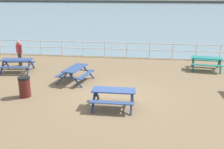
# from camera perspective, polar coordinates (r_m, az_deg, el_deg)

# --- Properties ---
(ground_plane) EXTENTS (30.00, 24.00, 0.20)m
(ground_plane) POSITION_cam_1_polar(r_m,az_deg,el_deg) (12.58, 0.39, -5.14)
(ground_plane) COLOR #846B4C
(sea_band) EXTENTS (142.00, 90.00, 0.01)m
(sea_band) POSITION_cam_1_polar(r_m,az_deg,el_deg) (64.46, 6.38, 13.24)
(sea_band) COLOR gray
(sea_band) RESTS_ON ground
(distant_shoreline) EXTENTS (142.00, 6.00, 1.80)m
(distant_shoreline) POSITION_cam_1_polar(r_m,az_deg,el_deg) (107.38, 6.97, 14.92)
(distant_shoreline) COLOR #4C4C47
(distant_shoreline) RESTS_ON ground
(seaward_railing) EXTENTS (23.07, 0.07, 1.08)m
(seaward_railing) POSITION_cam_1_polar(r_m,az_deg,el_deg) (19.73, 3.20, 5.80)
(seaward_railing) COLOR white
(seaward_railing) RESTS_ON ground
(picnic_table_near_left) EXTENTS (1.84, 2.07, 0.80)m
(picnic_table_near_left) POSITION_cam_1_polar(r_m,az_deg,el_deg) (14.55, -7.78, 0.74)
(picnic_table_near_left) COLOR #334C84
(picnic_table_near_left) RESTS_ON ground
(picnic_table_mid_centre) EXTENTS (1.81, 1.55, 0.80)m
(picnic_table_mid_centre) POSITION_cam_1_polar(r_m,az_deg,el_deg) (11.28, 0.32, -4.13)
(picnic_table_mid_centre) COLOR #334C84
(picnic_table_mid_centre) RESTS_ON ground
(picnic_table_far_left) EXTENTS (1.96, 1.73, 0.80)m
(picnic_table_far_left) POSITION_cam_1_polar(r_m,az_deg,el_deg) (17.58, 19.45, 2.83)
(picnic_table_far_left) COLOR #1E7A70
(picnic_table_far_left) RESTS_ON ground
(picnic_table_far_right) EXTENTS (1.98, 1.74, 0.80)m
(picnic_table_far_right) POSITION_cam_1_polar(r_m,az_deg,el_deg) (17.16, -19.53, 2.47)
(picnic_table_far_right) COLOR #334C84
(picnic_table_far_right) RESTS_ON ground
(visitor) EXTENTS (0.47, 0.36, 1.66)m
(visitor) POSITION_cam_1_polar(r_m,az_deg,el_deg) (18.39, -19.10, 4.65)
(visitor) COLOR #4C4233
(visitor) RESTS_ON ground
(litter_bin) EXTENTS (0.55, 0.55, 0.95)m
(litter_bin) POSITION_cam_1_polar(r_m,az_deg,el_deg) (13.03, -18.08, -2.51)
(litter_bin) COLOR #591E19
(litter_bin) RESTS_ON ground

